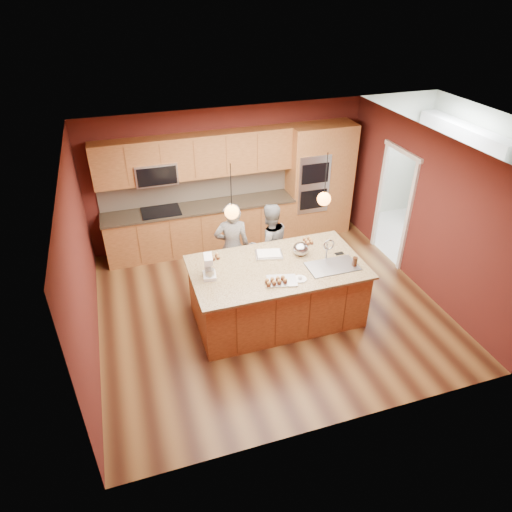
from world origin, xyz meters
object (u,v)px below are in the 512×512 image
object	(u,v)px
island	(278,291)
person_right	(269,244)
stand_mixer	(209,268)
mixing_bowl	(301,249)
person_left	(232,247)

from	to	relation	value
island	person_right	xyz separation A→B (m)	(0.20, 1.00, 0.26)
island	stand_mixer	world-z (taller)	island
stand_mixer	mixing_bowl	bearing A→B (deg)	13.91
island	mixing_bowl	distance (m)	0.76
island	person_left	size ratio (longest dim) A/B	1.62
person_left	mixing_bowl	bearing A→B (deg)	148.47
person_left	mixing_bowl	size ratio (longest dim) A/B	6.51
island	person_left	bearing A→B (deg)	115.02
person_left	stand_mixer	xyz separation A→B (m)	(-0.60, -0.95, 0.31)
island	person_right	bearing A→B (deg)	78.58
person_right	stand_mixer	size ratio (longest dim) A/B	4.30
stand_mixer	person_right	bearing A→B (deg)	44.63
person_right	stand_mixer	distance (m)	1.63
person_right	stand_mixer	bearing A→B (deg)	31.37
island	person_left	xyz separation A→B (m)	(-0.46, 1.00, 0.32)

